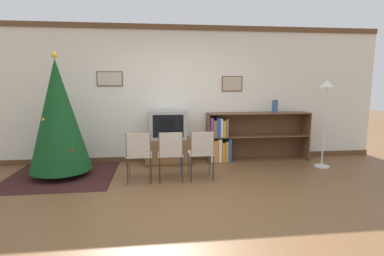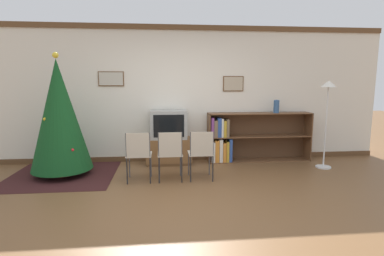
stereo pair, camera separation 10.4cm
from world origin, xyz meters
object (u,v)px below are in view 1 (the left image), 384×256
object	(u,v)px
christmas_tree	(58,116)
tv_console	(168,151)
folding_chair_left	(139,154)
bookshelf	(240,138)
standing_lamp	(326,101)
folding_chair_center	(171,153)
folding_chair_right	(201,152)
television	(168,125)
vase	(275,106)

from	to	relation	value
christmas_tree	tv_console	distance (m)	2.08
folding_chair_left	bookshelf	xyz separation A→B (m)	(1.96, 1.14, -0.01)
tv_console	standing_lamp	distance (m)	3.11
christmas_tree	tv_console	bearing A→B (deg)	16.74
folding_chair_center	folding_chair_right	bearing A→B (deg)	0.00
television	standing_lamp	xyz separation A→B (m)	(2.89, -0.57, 0.47)
christmas_tree	standing_lamp	xyz separation A→B (m)	(4.74, -0.02, 0.21)
tv_console	standing_lamp	size ratio (longest dim) A/B	0.55
folding_chair_center	folding_chair_right	distance (m)	0.50
tv_console	folding_chair_center	distance (m)	1.09
tv_console	folding_chair_center	xyz separation A→B (m)	(0.00, -1.07, 0.22)
television	standing_lamp	distance (m)	2.98
folding_chair_left	bookshelf	size ratio (longest dim) A/B	0.39
vase	standing_lamp	bearing A→B (deg)	-40.09
tv_console	folding_chair_left	xyz separation A→B (m)	(-0.50, -1.07, 0.22)
tv_console	folding_chair_center	bearing A→B (deg)	-90.00
christmas_tree	folding_chair_left	size ratio (longest dim) A/B	2.53
television	vase	world-z (taller)	vase
folding_chair_center	tv_console	bearing A→B (deg)	90.00
television	folding_chair_left	world-z (taller)	television
television	folding_chair_center	bearing A→B (deg)	-90.00
vase	standing_lamp	size ratio (longest dim) A/B	0.16
folding_chair_left	christmas_tree	bearing A→B (deg)	159.04
television	folding_chair_right	distance (m)	1.22
tv_console	standing_lamp	xyz separation A→B (m)	(2.89, -0.57, 0.99)
television	folding_chair_left	bearing A→B (deg)	-115.14
folding_chair_right	standing_lamp	world-z (taller)	standing_lamp
tv_console	television	distance (m)	0.53
folding_chair_center	vase	bearing A→B (deg)	27.05
folding_chair_right	vase	size ratio (longest dim) A/B	3.17
folding_chair_center	standing_lamp	world-z (taller)	standing_lamp
folding_chair_center	folding_chair_right	xyz separation A→B (m)	(0.50, 0.00, 0.00)
folding_chair_center	vase	world-z (taller)	vase
christmas_tree	vase	distance (m)	4.06
vase	bookshelf	bearing A→B (deg)	177.58
folding_chair_left	folding_chair_center	bearing A→B (deg)	0.00
folding_chair_left	folding_chair_right	distance (m)	1.00
bookshelf	vase	distance (m)	0.96
television	folding_chair_left	xyz separation A→B (m)	(-0.50, -1.07, -0.31)
folding_chair_left	standing_lamp	distance (m)	3.51
vase	standing_lamp	distance (m)	0.96
bookshelf	vase	xyz separation A→B (m)	(0.71, -0.03, 0.65)
tv_console	vase	bearing A→B (deg)	0.94
christmas_tree	folding_chair_right	xyz separation A→B (m)	(2.35, -0.52, -0.57)
christmas_tree	folding_chair_center	size ratio (longest dim) A/B	2.53
christmas_tree	folding_chair_right	world-z (taller)	christmas_tree
christmas_tree	folding_chair_right	bearing A→B (deg)	-12.38
tv_console	television	size ratio (longest dim) A/B	1.27
folding_chair_left	folding_chair_center	xyz separation A→B (m)	(0.50, 0.00, 0.00)
folding_chair_left	bookshelf	world-z (taller)	bookshelf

